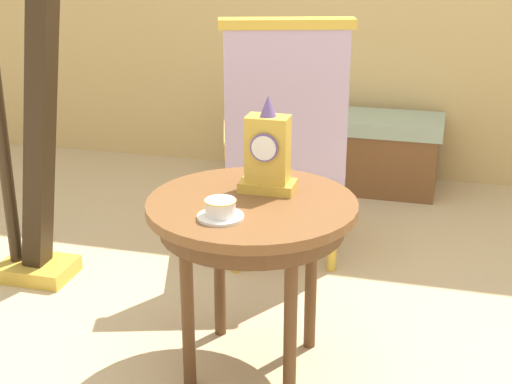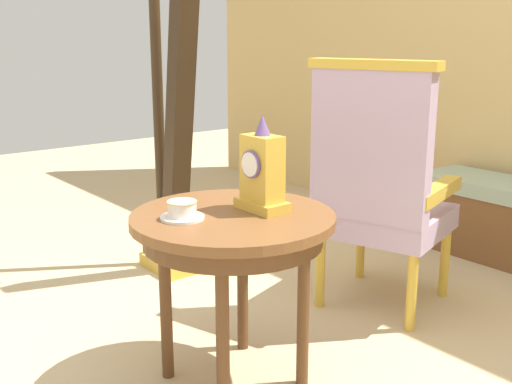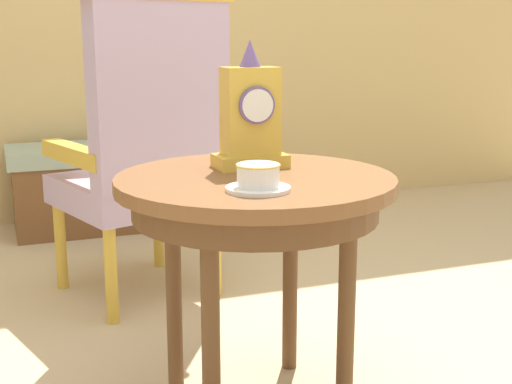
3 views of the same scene
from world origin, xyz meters
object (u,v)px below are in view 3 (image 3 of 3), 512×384
object	(u,v)px
window_bench	(125,184)
mantel_clock	(250,117)
side_table	(255,205)
armchair	(147,146)
teacup_left	(258,178)

from	to	relation	value
window_bench	mantel_clock	bearing A→B (deg)	-89.47
mantel_clock	side_table	bearing A→B (deg)	-103.86
side_table	window_bench	distance (m)	2.00
mantel_clock	window_bench	xyz separation A→B (m)	(-0.02, 1.86, -0.55)
side_table	armchair	bearing A→B (deg)	96.15
window_bench	teacup_left	bearing A→B (deg)	-91.76
mantel_clock	teacup_left	bearing A→B (deg)	-106.66
armchair	window_bench	world-z (taller)	armchair
side_table	window_bench	bearing A→B (deg)	89.72
teacup_left	armchair	bearing A→B (deg)	92.09
armchair	side_table	bearing A→B (deg)	-83.85
armchair	mantel_clock	bearing A→B (deg)	-81.06
side_table	mantel_clock	distance (m)	0.24
teacup_left	window_bench	size ratio (longest dim) A/B	0.13
teacup_left	mantel_clock	world-z (taller)	mantel_clock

